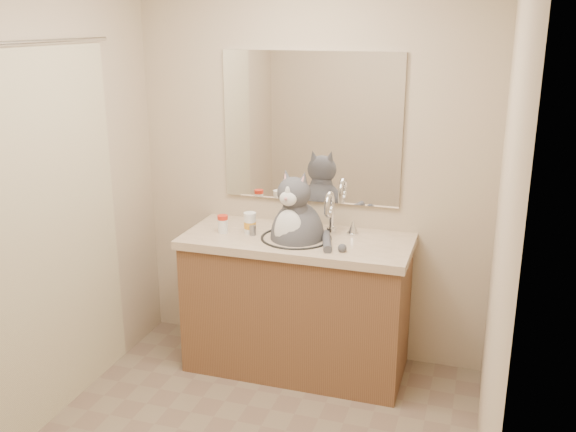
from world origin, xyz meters
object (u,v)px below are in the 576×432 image
object	(u,v)px
cat	(297,232)
grey_canister	(253,230)
pill_bottle_redcap	(223,224)
pill_bottle_orange	(250,223)

from	to	relation	value
cat	grey_canister	world-z (taller)	cat
pill_bottle_redcap	grey_canister	world-z (taller)	pill_bottle_redcap
pill_bottle_orange	grey_canister	world-z (taller)	pill_bottle_orange
cat	grey_canister	distance (m)	0.26
pill_bottle_orange	grey_canister	distance (m)	0.06
pill_bottle_orange	grey_canister	size ratio (longest dim) A/B	2.07
cat	grey_canister	bearing A→B (deg)	-165.56
grey_canister	pill_bottle_redcap	bearing A→B (deg)	-177.65
cat	pill_bottle_redcap	distance (m)	0.45
cat	grey_canister	size ratio (longest dim) A/B	10.27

